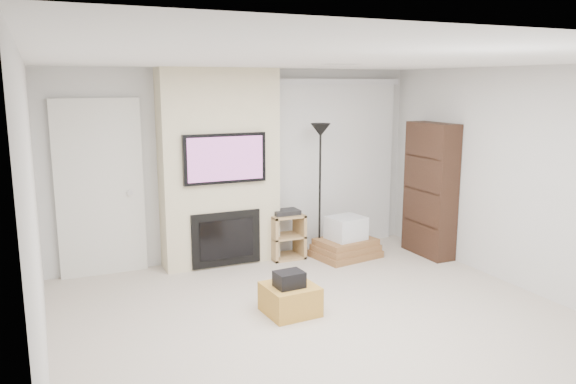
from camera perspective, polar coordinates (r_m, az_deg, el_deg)
name	(u,v)px	position (r m, az deg, el deg)	size (l,w,h in m)	color
floor	(340,335)	(5.42, 5.35, -14.30)	(5.00, 5.50, 0.00)	beige
ceiling	(346,60)	(4.90, 5.89, 13.16)	(5.00, 5.50, 0.00)	white
wall_back	(240,164)	(7.49, -4.85, 2.81)	(5.00, 2.50, 0.00)	silver
wall_left	(36,235)	(4.38, -24.22, -3.99)	(5.50, 2.50, 0.00)	silver
wall_right	(547,184)	(6.60, 24.84, 0.73)	(5.50, 2.50, 0.00)	silver
hvac_vent	(341,64)	(5.80, 5.36, 12.80)	(0.35, 0.18, 0.01)	silver
ottoman	(290,299)	(5.81, 0.21, -10.83)	(0.50, 0.50, 0.30)	#BC8834
black_bag	(289,279)	(5.68, 0.13, -8.86)	(0.28, 0.22, 0.16)	black
fireplace_wall	(220,169)	(7.18, -6.93, 2.31)	(1.50, 0.47, 2.50)	beige
entry_door	(100,190)	(7.10, -18.55, 0.24)	(1.02, 0.11, 2.14)	silver
vertical_blinds	(335,158)	(8.01, 4.79, 3.51)	(1.98, 0.10, 2.37)	silver
floor_lamp	(320,152)	(7.40, 3.30, 4.03)	(0.27, 0.27, 1.80)	black
av_stand	(286,233)	(7.51, -0.24, -4.16)	(0.45, 0.38, 0.66)	tan
box_stack	(346,242)	(7.62, 5.89, -5.05)	(0.92, 0.75, 0.55)	#8D5F37
bookshelf	(430,190)	(7.79, 14.26, 0.22)	(0.30, 0.80, 1.80)	black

